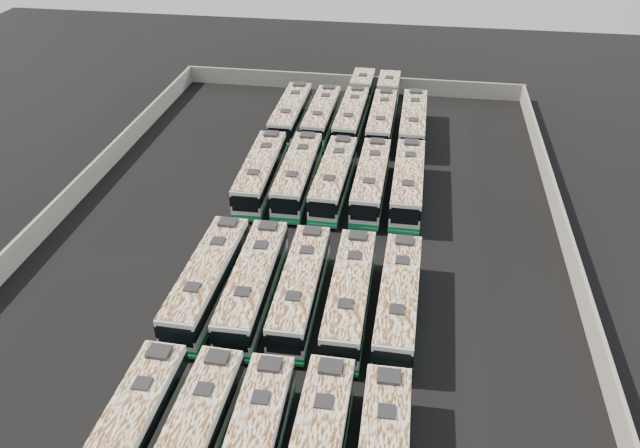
{
  "coord_description": "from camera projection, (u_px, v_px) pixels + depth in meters",
  "views": [
    {
      "loc": [
        8.72,
        -43.42,
        30.75
      ],
      "look_at": [
        1.58,
        0.77,
        1.6
      ],
      "focal_mm": 35.0,
      "sensor_mm": 36.0,
      "label": 1
    }
  ],
  "objects": [
    {
      "name": "bus_front_left",
      "position": [
        190.0,
        446.0,
        34.25
      ],
      "size": [
        2.91,
        12.62,
        3.54
      ],
      "rotation": [
        0.0,
        0.0,
        -0.02
      ],
      "color": "silver",
      "rests_on": "ground"
    },
    {
      "name": "bus_back_far_left",
      "position": [
        291.0,
        114.0,
        72.59
      ],
      "size": [
        2.75,
        12.98,
        3.66
      ],
      "rotation": [
        0.0,
        0.0,
        0.0
      ],
      "color": "silver",
      "rests_on": "ground"
    },
    {
      "name": "bus_midback_far_left",
      "position": [
        261.0,
        173.0,
        60.56
      ],
      "size": [
        3.07,
        13.06,
        3.67
      ],
      "rotation": [
        0.0,
        0.0,
        0.02
      ],
      "color": "silver",
      "rests_on": "ground"
    },
    {
      "name": "bus_back_right",
      "position": [
        384.0,
        110.0,
        73.89
      ],
      "size": [
        2.78,
        19.49,
        3.53
      ],
      "rotation": [
        0.0,
        0.0,
        -0.01
      ],
      "color": "silver",
      "rests_on": "ground"
    },
    {
      "name": "bus_front_far_left",
      "position": [
        126.0,
        441.0,
        34.53
      ],
      "size": [
        2.89,
        12.77,
        3.59
      ],
      "rotation": [
        0.0,
        0.0,
        -0.02
      ],
      "color": "silver",
      "rests_on": "ground"
    },
    {
      "name": "bus_midfront_far_right",
      "position": [
        398.0,
        301.0,
        44.55
      ],
      "size": [
        2.88,
        12.81,
        3.6
      ],
      "rotation": [
        0.0,
        0.0,
        -0.01
      ],
      "color": "silver",
      "rests_on": "ground"
    },
    {
      "name": "bus_midfront_right",
      "position": [
        350.0,
        295.0,
        45.03
      ],
      "size": [
        2.8,
        12.84,
        3.62
      ],
      "rotation": [
        0.0,
        0.0,
        0.01
      ],
      "color": "silver",
      "rests_on": "ground"
    },
    {
      "name": "bus_midback_center",
      "position": [
        334.0,
        178.0,
        59.68
      ],
      "size": [
        3.02,
        12.94,
        3.63
      ],
      "rotation": [
        0.0,
        0.0,
        -0.02
      ],
      "color": "silver",
      "rests_on": "ground"
    },
    {
      "name": "bus_midback_left",
      "position": [
        298.0,
        175.0,
        60.23
      ],
      "size": [
        2.84,
        13.1,
        3.69
      ],
      "rotation": [
        0.0,
        0.0,
        0.01
      ],
      "color": "silver",
      "rests_on": "ground"
    },
    {
      "name": "bus_back_left",
      "position": [
        322.0,
        116.0,
        72.23
      ],
      "size": [
        2.8,
        12.59,
        3.54
      ],
      "rotation": [
        0.0,
        0.0,
        -0.01
      ],
      "color": "silver",
      "rests_on": "ground"
    },
    {
      "name": "perimeter_wall",
      "position": [
        300.0,
        232.0,
        53.27
      ],
      "size": [
        45.2,
        73.2,
        2.2
      ],
      "color": "slate",
      "rests_on": "ground"
    },
    {
      "name": "bus_midfront_left",
      "position": [
        253.0,
        284.0,
        46.07
      ],
      "size": [
        2.93,
        13.02,
        3.66
      ],
      "rotation": [
        0.0,
        0.0,
        0.01
      ],
      "color": "silver",
      "rests_on": "ground"
    },
    {
      "name": "ground",
      "position": [
        301.0,
        243.0,
        53.87
      ],
      "size": [
        140.0,
        140.0,
        0.0
      ],
      "primitive_type": "plane",
      "color": "black",
      "rests_on": "ground"
    },
    {
      "name": "bus_midfront_far_left",
      "position": [
        208.0,
        280.0,
        46.45
      ],
      "size": [
        3.0,
        13.14,
        3.69
      ],
      "rotation": [
        0.0,
        0.0,
        -0.02
      ],
      "color": "silver",
      "rests_on": "ground"
    },
    {
      "name": "bus_back_center",
      "position": [
        355.0,
        107.0,
        74.58
      ],
      "size": [
        3.06,
        19.62,
        3.55
      ],
      "rotation": [
        0.0,
        0.0,
        -0.02
      ],
      "color": "silver",
      "rests_on": "ground"
    },
    {
      "name": "bus_midback_right",
      "position": [
        371.0,
        181.0,
        59.27
      ],
      "size": [
        2.83,
        12.84,
        3.61
      ],
      "rotation": [
        0.0,
        0.0,
        -0.01
      ],
      "color": "silver",
      "rests_on": "ground"
    },
    {
      "name": "bus_back_far_right",
      "position": [
        413.0,
        123.0,
        70.57
      ],
      "size": [
        2.77,
        13.03,
        3.67
      ],
      "rotation": [
        0.0,
        0.0,
        -0.0
      ],
      "color": "silver",
      "rests_on": "ground"
    },
    {
      "name": "bus_midfront_center",
      "position": [
        301.0,
        288.0,
        45.74
      ],
      "size": [
        2.78,
        12.63,
        3.55
      ],
      "rotation": [
        0.0,
        0.0,
        0.01
      ],
      "color": "silver",
      "rests_on": "ground"
    },
    {
      "name": "bus_midback_far_right",
      "position": [
        408.0,
        183.0,
        58.84
      ],
      "size": [
        2.78,
        13.06,
        3.68
      ],
      "rotation": [
        0.0,
        0.0,
        -0.0
      ],
      "color": "silver",
      "rests_on": "ground"
    }
  ]
}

